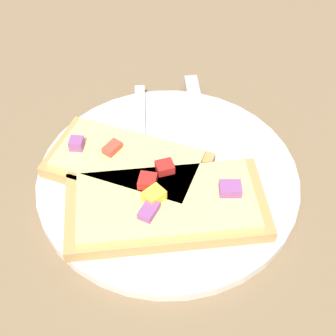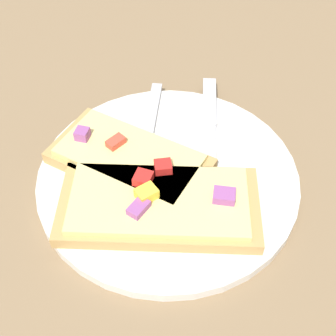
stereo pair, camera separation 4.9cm
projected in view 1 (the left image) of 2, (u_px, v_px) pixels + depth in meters
The scene contains 7 objects.
ground_plane at pixel (168, 181), 0.51m from camera, with size 4.00×4.00×0.00m, color #7F6647.
plate at pixel (168, 178), 0.50m from camera, with size 0.28×0.28×0.01m.
fork at pixel (140, 153), 0.52m from camera, with size 0.20×0.08×0.01m.
knife at pixel (198, 127), 0.54m from camera, with size 0.22×0.10×0.01m.
pizza_slice_main at pixel (167, 205), 0.46m from camera, with size 0.16×0.22×0.03m.
pizza_slice_corner at pixel (128, 164), 0.50m from camera, with size 0.10×0.18×0.03m.
crumb_scatter at pixel (192, 166), 0.50m from camera, with size 0.04×0.10×0.01m.
Camera 1 is at (-0.31, -0.09, 0.39)m, focal length 50.00 mm.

